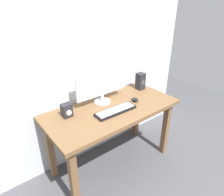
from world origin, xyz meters
name	(u,v)px	position (x,y,z in m)	size (l,w,h in m)	color
ground_plane	(112,162)	(0.00, 0.00, 0.00)	(6.00, 6.00, 0.00)	#4C4C51
wall_back	(90,34)	(0.00, 0.38, 1.50)	(2.86, 0.04, 3.00)	silver
desk	(112,116)	(0.00, 0.00, 0.67)	(1.46, 0.69, 0.78)	brown
monitor	(101,85)	(-0.01, 0.18, 0.99)	(0.62, 0.19, 0.38)	silver
keyboard_primary	(116,111)	(-0.03, -0.09, 0.79)	(0.46, 0.14, 0.03)	black
mouse	(135,100)	(0.30, -0.04, 0.80)	(0.06, 0.09, 0.04)	black
speaker_right	(140,81)	(0.59, 0.17, 0.88)	(0.10, 0.10, 0.21)	#232328
audio_controller	(67,110)	(-0.46, 0.14, 0.85)	(0.10, 0.09, 0.14)	#232328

